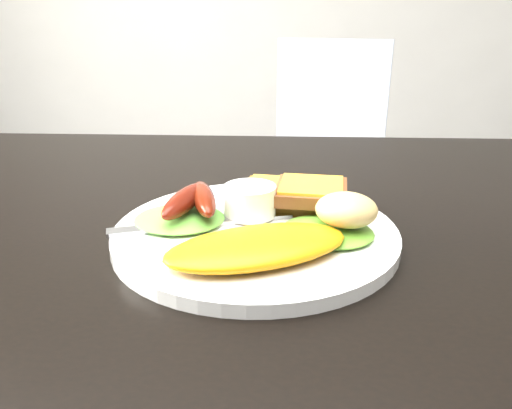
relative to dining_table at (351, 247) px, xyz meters
name	(u,v)px	position (x,y,z in m)	size (l,w,h in m)	color
dining_table	(351,247)	(0.00, 0.00, 0.00)	(1.20, 0.80, 0.04)	black
dining_chair	(332,185)	(0.09, 1.02, -0.28)	(0.36, 0.36, 0.04)	tan
person	(384,97)	(0.19, 0.83, 0.02)	(0.54, 0.36, 1.51)	navy
plate	(255,234)	(-0.10, -0.03, 0.03)	(0.27, 0.27, 0.01)	white
lettuce_left	(180,218)	(-0.17, -0.02, 0.04)	(0.09, 0.08, 0.01)	#4FA439
lettuce_right	(328,231)	(-0.03, -0.04, 0.04)	(0.09, 0.08, 0.01)	#308F22
omelette	(257,247)	(-0.09, -0.09, 0.04)	(0.16, 0.07, 0.02)	orange
sausage_a	(185,201)	(-0.17, -0.01, 0.05)	(0.02, 0.09, 0.02)	#620C0C
sausage_b	(204,198)	(-0.15, -0.01, 0.05)	(0.02, 0.09, 0.02)	#661009
ramekin	(250,200)	(-0.10, 0.00, 0.05)	(0.05, 0.05, 0.03)	white
toast_a	(281,196)	(-0.07, 0.04, 0.04)	(0.09, 0.09, 0.01)	olive
toast_b	(311,192)	(-0.04, 0.02, 0.05)	(0.07, 0.07, 0.01)	brown
potato_salad	(346,210)	(-0.01, -0.04, 0.06)	(0.06, 0.05, 0.03)	beige
fork	(202,223)	(-0.15, -0.03, 0.03)	(0.18, 0.01, 0.00)	#ADAFB7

